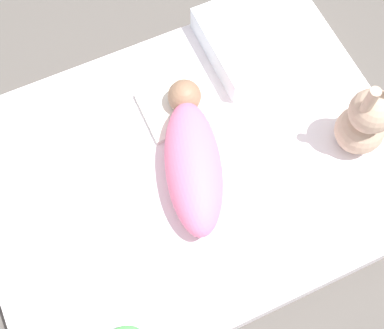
{
  "coord_description": "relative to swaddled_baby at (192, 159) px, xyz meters",
  "views": [
    {
      "loc": [
        -0.26,
        -0.59,
        1.67
      ],
      "look_at": [
        -0.0,
        -0.02,
        0.19
      ],
      "focal_mm": 50.0,
      "sensor_mm": 36.0,
      "label": 1
    }
  ],
  "objects": [
    {
      "name": "bed_mattress",
      "position": [
        -0.0,
        0.01,
        -0.14
      ],
      "size": [
        1.32,
        0.98,
        0.14
      ],
      "color": "white",
      "rests_on": "ground_plane"
    },
    {
      "name": "bunny_plush",
      "position": [
        0.5,
        -0.12,
        0.06
      ],
      "size": [
        0.15,
        0.15,
        0.33
      ],
      "color": "tan",
      "rests_on": "bed_mattress"
    },
    {
      "name": "ground_plane",
      "position": [
        -0.0,
        0.01,
        -0.21
      ],
      "size": [
        12.0,
        12.0,
        0.0
      ],
      "primitive_type": "plane",
      "color": "#514C47"
    },
    {
      "name": "burp_cloth",
      "position": [
        0.05,
        0.22,
        -0.06
      ],
      "size": [
        0.24,
        0.19,
        0.02
      ],
      "color": "white",
      "rests_on": "bed_mattress"
    },
    {
      "name": "pillow",
      "position": [
        0.39,
        0.32,
        -0.02
      ],
      "size": [
        0.34,
        0.34,
        0.1
      ],
      "color": "white",
      "rests_on": "bed_mattress"
    },
    {
      "name": "swaddled_baby",
      "position": [
        0.0,
        0.0,
        0.0
      ],
      "size": [
        0.29,
        0.52,
        0.15
      ],
      "rotation": [
        0.0,
        0.0,
        1.26
      ],
      "color": "pink",
      "rests_on": "bed_mattress"
    }
  ]
}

